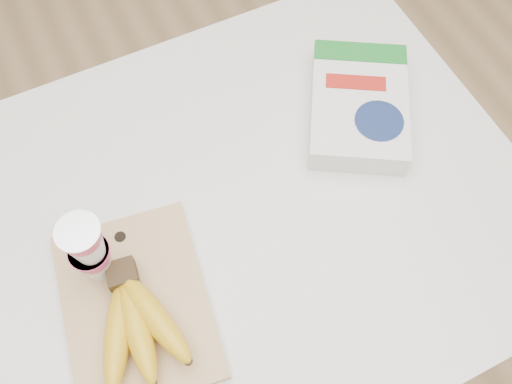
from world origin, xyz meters
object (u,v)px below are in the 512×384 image
cutting_board (136,305)px  bananas (136,323)px  table (204,310)px  yogurt_stack (89,250)px  cereal_box (358,106)px

cutting_board → bananas: bearing=-94.0°
table → bananas: bananas is taller
bananas → yogurt_stack: size_ratio=1.35×
table → cereal_box: (0.41, 0.09, 0.52)m
yogurt_stack → cutting_board: bearing=-69.8°
bananas → yogurt_stack: (-0.02, 0.12, 0.06)m
cutting_board → cereal_box: (0.53, 0.18, 0.02)m
yogurt_stack → cereal_box: bearing=9.6°
cutting_board → yogurt_stack: yogurt_stack is taller
cutting_board → yogurt_stack: bearing=118.5°
table → yogurt_stack: bearing=-176.8°
bananas → cereal_box: size_ratio=0.66×
cutting_board → cereal_box: size_ratio=0.98×
cutting_board → yogurt_stack: 0.13m
table → bananas: 0.56m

